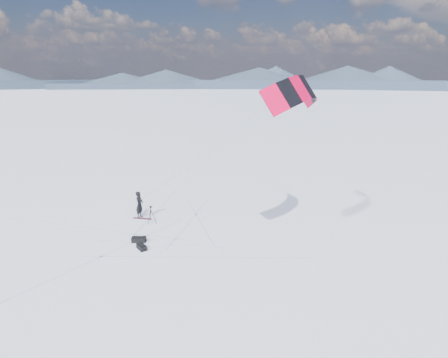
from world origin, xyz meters
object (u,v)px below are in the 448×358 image
Objects in this scene: snowboard at (143,219)px; gear_bag_a at (139,239)px; gear_bag_b at (142,247)px; tripod at (151,212)px; snowkiter at (140,218)px.

snowboard is 1.46× the size of gear_bag_a.
gear_bag_a is at bearing 165.77° from gear_bag_b.
tripod is (1.11, -0.34, 0.78)m from snowboard.
snowboard is (0.30, -0.10, 0.02)m from snowkiter.
snowkiter is 2.09× the size of gear_bag_a.
snowkiter is 1.69m from tripod.
snowboard is 1.08× the size of tripod.
tripod is (1.41, -0.45, 0.80)m from snowkiter.
gear_bag_b is at bearing -83.00° from tripod.
gear_bag_a is 1.09× the size of gear_bag_b.
snowkiter is 2.27× the size of gear_bag_b.
snowboard is 3.85m from gear_bag_a.
gear_bag_b is (3.55, -3.77, 0.15)m from snowkiter.
tripod is 3.03m from gear_bag_a.
tripod reaches higher than gear_bag_a.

